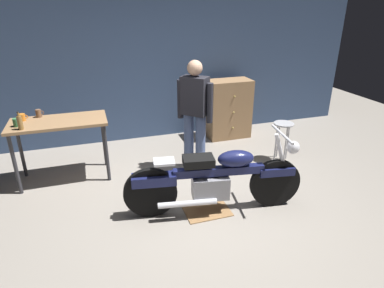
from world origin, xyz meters
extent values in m
plane|color=gray|center=(0.00, 0.00, 0.00)|extent=(12.00, 12.00, 0.00)
cube|color=#384C70|center=(0.00, 2.80, 1.55)|extent=(8.00, 0.12, 3.10)
cube|color=#99724C|center=(-1.66, 1.50, 0.88)|extent=(1.30, 0.64, 0.04)
cylinder|color=#2D2D33|center=(-2.25, 1.24, 0.43)|extent=(0.05, 0.05, 0.86)
cylinder|color=#2D2D33|center=(-1.07, 1.24, 0.43)|extent=(0.05, 0.05, 0.86)
cylinder|color=#2D2D33|center=(-2.25, 1.76, 0.43)|extent=(0.05, 0.05, 0.86)
cylinder|color=#2D2D33|center=(-1.07, 1.76, 0.43)|extent=(0.05, 0.05, 0.86)
cylinder|color=black|center=(0.87, -0.07, 0.32)|extent=(0.64, 0.18, 0.64)
cylinder|color=black|center=(-0.65, 0.19, 0.32)|extent=(0.64, 0.18, 0.64)
cube|color=#191E4C|center=(0.87, -0.07, 0.50)|extent=(0.46, 0.21, 0.10)
cube|color=#191E4C|center=(-0.60, 0.18, 0.50)|extent=(0.54, 0.26, 0.12)
cube|color=gray|center=(0.06, 0.07, 0.34)|extent=(0.47, 0.31, 0.28)
cube|color=#191E4C|center=(0.16, 0.05, 0.55)|extent=(1.10, 0.28, 0.10)
ellipsoid|color=#191E4C|center=(0.36, 0.02, 0.70)|extent=(0.47, 0.29, 0.20)
cube|color=black|center=(-0.09, 0.09, 0.70)|extent=(0.39, 0.30, 0.10)
cube|color=silver|center=(-0.48, 0.16, 0.72)|extent=(0.27, 0.24, 0.03)
cylinder|color=silver|center=(0.93, -0.08, 0.65)|extent=(0.27, 0.09, 0.68)
cylinder|color=silver|center=(0.89, -0.08, 0.98)|extent=(0.13, 0.60, 0.03)
sphere|color=silver|center=(1.05, -0.10, 0.80)|extent=(0.16, 0.16, 0.16)
cylinder|color=silver|center=(-0.26, -0.02, 0.22)|extent=(0.70, 0.19, 0.07)
cylinder|color=#4C5E89|center=(0.32, 1.17, 0.44)|extent=(0.15, 0.15, 0.88)
cylinder|color=#4C5E89|center=(0.18, 1.31, 0.44)|extent=(0.15, 0.15, 0.88)
cube|color=#26262D|center=(0.25, 1.24, 1.16)|extent=(0.42, 0.42, 0.56)
cylinder|color=#26262D|center=(0.42, 1.07, 1.08)|extent=(0.09, 0.09, 0.58)
cylinder|color=#26262D|center=(0.08, 1.41, 1.08)|extent=(0.09, 0.09, 0.58)
sphere|color=tan|center=(0.25, 1.24, 1.56)|extent=(0.22, 0.22, 0.22)
cylinder|color=#B2B2B7|center=(1.69, 1.07, 0.63)|extent=(0.32, 0.32, 0.02)
cylinder|color=#B2B2B7|center=(1.80, 1.07, 0.31)|extent=(0.02, 0.02, 0.62)
cylinder|color=#B2B2B7|center=(1.69, 1.18, 0.31)|extent=(0.02, 0.02, 0.62)
cylinder|color=#B2B2B7|center=(1.58, 1.07, 0.31)|extent=(0.02, 0.02, 0.62)
cylinder|color=#B2B2B7|center=(1.69, 0.96, 0.31)|extent=(0.02, 0.02, 0.62)
cube|color=#99724C|center=(1.28, 2.30, 0.55)|extent=(0.80, 0.44, 1.10)
sphere|color=tan|center=(1.28, 2.07, 0.85)|extent=(0.04, 0.04, 0.04)
sphere|color=tan|center=(1.28, 2.07, 0.55)|extent=(0.04, 0.04, 0.04)
sphere|color=tan|center=(1.28, 2.07, 0.25)|extent=(0.04, 0.04, 0.04)
cube|color=olive|center=(0.02, 0.06, 0.01)|extent=(0.56, 0.40, 0.01)
cylinder|color=#3D7F4C|center=(-2.16, 1.42, 0.96)|extent=(0.08, 0.08, 0.11)
torus|color=#3D7F4C|center=(-2.11, 1.42, 0.96)|extent=(0.06, 0.01, 0.06)
cylinder|color=brown|center=(-1.92, 1.74, 0.96)|extent=(0.07, 0.07, 0.11)
torus|color=brown|center=(-1.88, 1.74, 0.96)|extent=(0.06, 0.01, 0.06)
cylinder|color=orange|center=(-2.12, 1.64, 0.95)|extent=(0.08, 0.08, 0.10)
torus|color=orange|center=(-2.07, 1.64, 0.95)|extent=(0.06, 0.01, 0.06)
cylinder|color=olive|center=(-2.09, 1.28, 0.99)|extent=(0.06, 0.06, 0.18)
cylinder|color=olive|center=(-2.09, 1.28, 1.10)|extent=(0.03, 0.03, 0.05)
cylinder|color=black|center=(-2.09, 1.28, 1.14)|extent=(0.03, 0.03, 0.01)
camera|label=1|loc=(-1.22, -3.16, 2.40)|focal=30.74mm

